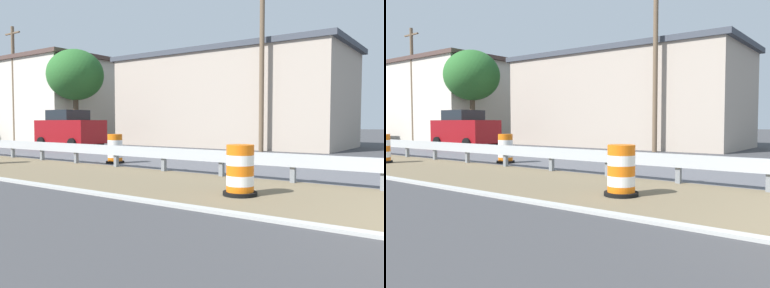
% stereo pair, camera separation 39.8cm
% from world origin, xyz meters
% --- Properties ---
extents(traffic_barrel_nearest, '(0.69, 0.69, 1.02)m').
position_xyz_m(traffic_barrel_nearest, '(0.28, 4.05, 0.46)').
color(traffic_barrel_nearest, orange).
rests_on(traffic_barrel_nearest, ground).
extents(traffic_barrel_close, '(0.65, 0.65, 1.04)m').
position_xyz_m(traffic_barrel_close, '(3.31, 10.68, 0.47)').
color(traffic_barrel_close, orange).
rests_on(traffic_barrel_close, ground).
extents(car_trailing_near_lane, '(2.02, 4.04, 2.13)m').
position_xyz_m(car_trailing_near_lane, '(7.49, 18.50, 1.06)').
color(car_trailing_near_lane, maroon).
rests_on(car_trailing_near_lane, ground).
extents(roadside_shop_near, '(6.61, 14.51, 5.72)m').
position_xyz_m(roadside_shop_near, '(15.13, 12.55, 2.87)').
color(roadside_shop_near, '#AD9E8E').
rests_on(roadside_shop_near, ground).
extents(roadside_shop_far, '(8.76, 16.22, 6.52)m').
position_xyz_m(roadside_shop_far, '(14.46, 31.38, 3.27)').
color(roadside_shop_far, beige).
rests_on(roadside_shop_far, ground).
extents(utility_pole_near, '(0.24, 1.80, 8.70)m').
position_xyz_m(utility_pole_near, '(11.43, 8.79, 4.51)').
color(utility_pole_near, brown).
rests_on(utility_pole_near, ground).
extents(utility_pole_mid, '(0.24, 1.80, 8.60)m').
position_xyz_m(utility_pole_mid, '(10.31, 28.55, 4.46)').
color(utility_pole_mid, brown).
rests_on(utility_pole_mid, ground).
extents(tree_roadside, '(3.88, 3.88, 6.48)m').
position_xyz_m(tree_roadside, '(11.38, 22.76, 4.71)').
color(tree_roadside, '#4C3D2D').
rests_on(tree_roadside, ground).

